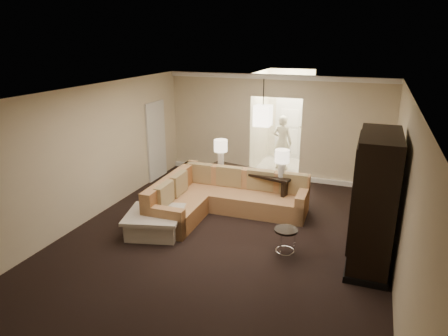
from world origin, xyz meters
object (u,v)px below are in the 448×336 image
at_px(sectional_sofa, 220,198).
at_px(person, 282,139).
at_px(console_table, 249,183).
at_px(drink_table, 286,237).
at_px(armoire, 373,204).
at_px(coffee_table, 155,222).

bearing_deg(sectional_sofa, person, 79.86).
distance_m(console_table, drink_table, 2.45).
distance_m(sectional_sofa, armoire, 3.34).
bearing_deg(drink_table, person, 103.60).
bearing_deg(console_table, coffee_table, -108.76).
xyz_separation_m(drink_table, person, (-1.18, 4.88, 0.51)).
distance_m(sectional_sofa, coffee_table, 1.60).
xyz_separation_m(sectional_sofa, drink_table, (1.73, -1.29, 0.02)).
bearing_deg(console_table, drink_table, -44.89).
bearing_deg(drink_table, sectional_sofa, 143.30).
relative_size(coffee_table, armoire, 0.57).
relative_size(coffee_table, drink_table, 2.53).
distance_m(armoire, drink_table, 1.57).
distance_m(console_table, armoire, 3.28).
distance_m(sectional_sofa, drink_table, 2.16).
bearing_deg(armoire, coffee_table, -175.26).
xyz_separation_m(coffee_table, drink_table, (2.61, 0.05, 0.15)).
xyz_separation_m(armoire, drink_table, (-1.36, -0.28, -0.72)).
relative_size(drink_table, person, 0.29).
distance_m(coffee_table, person, 5.17).
height_order(sectional_sofa, person, person).
xyz_separation_m(console_table, person, (0.13, 2.81, 0.40)).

